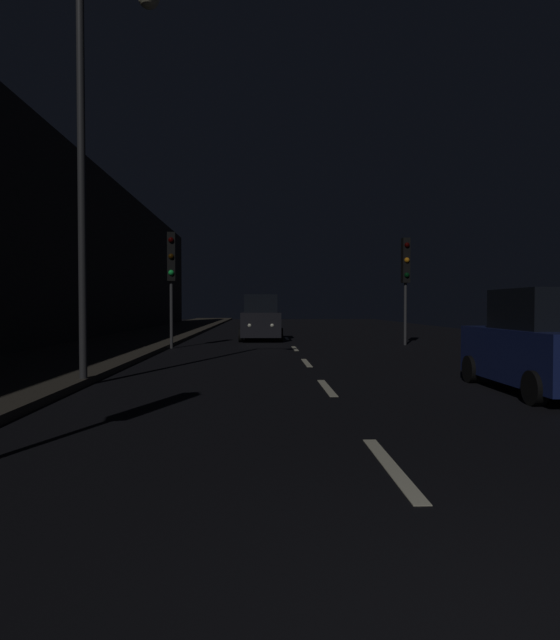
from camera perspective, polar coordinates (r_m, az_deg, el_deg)
ground at (r=27.05m, az=0.77°, el=-2.07°), size 26.67×84.00×0.02m
sidewalk_left at (r=27.63m, az=-14.19°, el=-1.86°), size 4.40×84.00×0.15m
building_facade_left at (r=25.06m, az=-21.83°, el=7.40°), size 0.80×63.00×8.58m
lane_centerline at (r=16.19m, az=2.69°, el=-4.39°), size 0.16×24.12×0.01m
traffic_light_far_right at (r=23.62m, az=13.16°, el=5.37°), size 0.32×0.46×4.56m
traffic_light_far_left at (r=21.57m, az=-11.45°, el=5.72°), size 0.36×0.48×4.54m
streetlamp_overhead at (r=12.36m, az=-18.35°, el=18.76°), size 1.70×0.44×8.23m
car_approaching_headlights at (r=26.35m, az=-2.05°, el=0.07°), size 2.03×4.41×2.22m
car_parked_right_near at (r=11.46m, az=25.95°, el=-2.42°), size 1.82×3.95×1.99m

